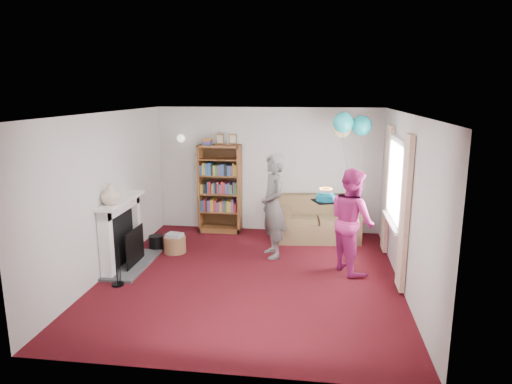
# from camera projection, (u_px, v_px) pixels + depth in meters

# --- Properties ---
(ground) EXTENTS (5.00, 5.00, 0.00)m
(ground) POSITION_uv_depth(u_px,v_px,m) (250.00, 277.00, 7.06)
(ground) COLOR #330708
(ground) RESTS_ON ground
(wall_back) EXTENTS (4.50, 0.02, 2.50)m
(wall_back) POSITION_uv_depth(u_px,v_px,m) (268.00, 170.00, 9.22)
(wall_back) COLOR silver
(wall_back) RESTS_ON ground
(wall_left) EXTENTS (0.02, 5.00, 2.50)m
(wall_left) POSITION_uv_depth(u_px,v_px,m) (106.00, 194.00, 7.08)
(wall_left) COLOR silver
(wall_left) RESTS_ON ground
(wall_right) EXTENTS (0.02, 5.00, 2.50)m
(wall_right) POSITION_uv_depth(u_px,v_px,m) (407.00, 203.00, 6.50)
(wall_right) COLOR silver
(wall_right) RESTS_ON ground
(ceiling) EXTENTS (4.50, 5.00, 0.01)m
(ceiling) POSITION_uv_depth(u_px,v_px,m) (250.00, 113.00, 6.52)
(ceiling) COLOR white
(ceiling) RESTS_ON wall_back
(fireplace) EXTENTS (0.55, 1.80, 1.12)m
(fireplace) POSITION_uv_depth(u_px,v_px,m) (125.00, 236.00, 7.41)
(fireplace) COLOR #3F3F42
(fireplace) RESTS_ON ground
(window_bay) EXTENTS (0.14, 2.02, 2.20)m
(window_bay) POSITION_uv_depth(u_px,v_px,m) (396.00, 197.00, 7.10)
(window_bay) COLOR white
(window_bay) RESTS_ON ground
(wall_sconce) EXTENTS (0.16, 0.23, 0.16)m
(wall_sconce) POSITION_uv_depth(u_px,v_px,m) (181.00, 138.00, 9.17)
(wall_sconce) COLOR gold
(wall_sconce) RESTS_ON ground
(bookcase) EXTENTS (0.84, 0.42, 1.98)m
(bookcase) POSITION_uv_depth(u_px,v_px,m) (220.00, 189.00, 9.22)
(bookcase) COLOR #472B14
(bookcase) RESTS_ON ground
(sofa) EXTENTS (1.56, 0.82, 0.82)m
(sofa) POSITION_uv_depth(u_px,v_px,m) (318.00, 222.00, 8.86)
(sofa) COLOR brown
(sofa) RESTS_ON ground
(wicker_basket) EXTENTS (0.39, 0.39, 0.35)m
(wicker_basket) POSITION_uv_depth(u_px,v_px,m) (175.00, 244.00, 8.09)
(wicker_basket) COLOR #8D6341
(wicker_basket) RESTS_ON ground
(person_striped) EXTENTS (0.65, 0.77, 1.79)m
(person_striped) POSITION_uv_depth(u_px,v_px,m) (273.00, 206.00, 7.77)
(person_striped) COLOR black
(person_striped) RESTS_ON ground
(person_magenta) EXTENTS (0.93, 1.01, 1.66)m
(person_magenta) POSITION_uv_depth(u_px,v_px,m) (352.00, 220.00, 7.14)
(person_magenta) COLOR #AF236D
(person_magenta) RESTS_ON ground
(birthday_cake) EXTENTS (0.36, 0.36, 0.22)m
(birthday_cake) POSITION_uv_depth(u_px,v_px,m) (326.00, 198.00, 7.27)
(birthday_cake) COLOR black
(birthday_cake) RESTS_ON ground
(balloons) EXTENTS (0.69, 0.74, 1.82)m
(balloons) POSITION_uv_depth(u_px,v_px,m) (349.00, 125.00, 8.03)
(balloons) COLOR #3F3F3F
(balloons) RESTS_ON ground
(mantel_vase) EXTENTS (0.40, 0.40, 0.32)m
(mantel_vase) POSITION_uv_depth(u_px,v_px,m) (110.00, 194.00, 6.91)
(mantel_vase) COLOR beige
(mantel_vase) RESTS_ON fireplace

